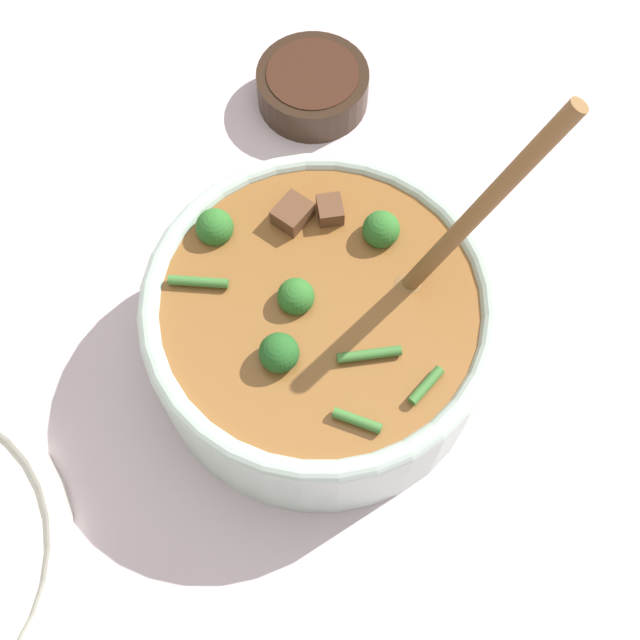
# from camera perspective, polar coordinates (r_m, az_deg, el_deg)

# --- Properties ---
(ground_plane) EXTENTS (4.00, 4.00, 0.00)m
(ground_plane) POSITION_cam_1_polar(r_m,az_deg,el_deg) (0.65, -0.00, -2.35)
(ground_plane) COLOR silver
(stew_bowl) EXTENTS (0.27, 0.26, 0.26)m
(stew_bowl) POSITION_cam_1_polar(r_m,az_deg,el_deg) (0.60, 0.02, -0.27)
(stew_bowl) COLOR #B2C6BC
(stew_bowl) RESTS_ON ground_plane
(condiment_bowl) EXTENTS (0.10, 0.10, 0.04)m
(condiment_bowl) POSITION_cam_1_polar(r_m,az_deg,el_deg) (0.77, -0.52, 16.35)
(condiment_bowl) COLOR black
(condiment_bowl) RESTS_ON ground_plane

